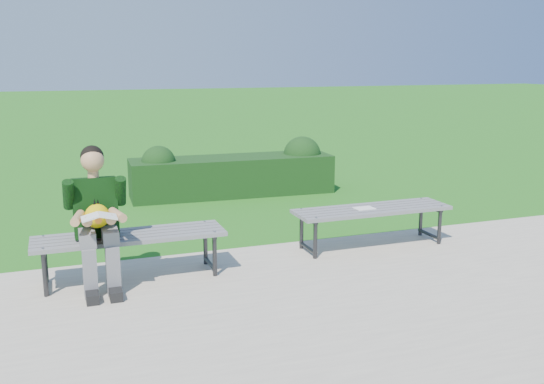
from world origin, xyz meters
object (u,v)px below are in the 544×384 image
Objects in this scene: paper_sheet at (364,208)px; bench_right at (372,212)px; bench_left at (130,240)px; hedge at (236,172)px; seated_boy at (96,214)px.

bench_right is at bearing 0.00° from paper_sheet.
bench_left is 2.71m from bench_right.
hedge is 14.33× the size of paper_sheet.
bench_right is (2.70, 0.15, 0.00)m from bench_left.
paper_sheet is at bearing 4.86° from seated_boy.
bench_left is 0.43m from seated_boy.
seated_boy reaches higher than bench_left.
bench_right is 0.12m from paper_sheet.
seated_boy is at bearing -175.14° from paper_sheet.
seated_boy is (-0.30, -0.09, 0.30)m from bench_left.
hedge is 2.45× the size of seated_boy.
hedge reaches higher than bench_left.
bench_left is 8.01× the size of paper_sheet.
bench_left is at bearing -176.73° from bench_right.
seated_boy is at bearing -124.06° from hedge.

